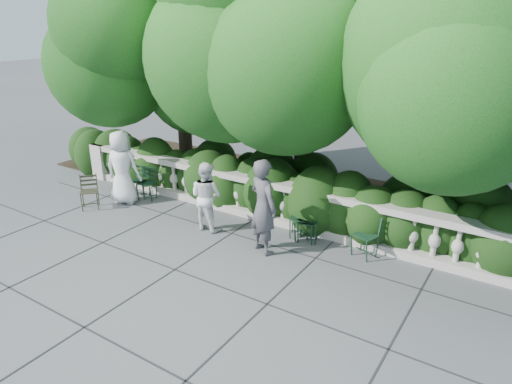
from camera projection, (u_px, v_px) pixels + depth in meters
The scene contains 14 objects.
ground at pixel (228, 255), 8.96m from camera, with size 90.00×90.00×0.00m, color #484A4F.
balustrade at pixel (275, 203), 10.19m from camera, with size 12.00×0.44×1.00m.
shrub_hedge at pixel (300, 205), 11.31m from camera, with size 15.00×2.60×1.70m, color black, non-canonical shape.
tree_canopy at pixel (339, 37), 9.70m from camera, with size 15.04×6.52×6.78m.
chair_a at pixel (138, 199), 11.69m from camera, with size 0.44×0.48×0.84m, color black, non-canonical shape.
chair_b at pixel (145, 201), 11.56m from camera, with size 0.44×0.48×0.84m, color black, non-canonical shape.
chair_c at pixel (303, 243), 9.40m from camera, with size 0.44×0.48×0.84m, color black, non-canonical shape.
chair_d at pixel (298, 239), 9.58m from camera, with size 0.44×0.48×0.84m, color black, non-canonical shape.
chair_e at pixel (359, 258), 8.82m from camera, with size 0.44×0.48×0.84m, color black, non-canonical shape.
chair_f at pixel (306, 244), 9.39m from camera, with size 0.44×0.48×0.84m, color black, non-canonical shape.
chair_weathered at pixel (91, 211), 11.00m from camera, with size 0.44×0.48×0.84m, color black, non-canonical shape.
person_businessman at pixel (122, 167), 11.18m from camera, with size 0.90×0.58×1.84m, color silver.
person_woman_grey at pixel (263, 207), 8.76m from camera, with size 0.70×0.46×1.91m, color #424147.
person_casual_man at pixel (206, 196), 9.81m from camera, with size 0.74×0.58×1.52m, color white.
Camera 1 is at (4.75, -6.36, 4.36)m, focal length 32.00 mm.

